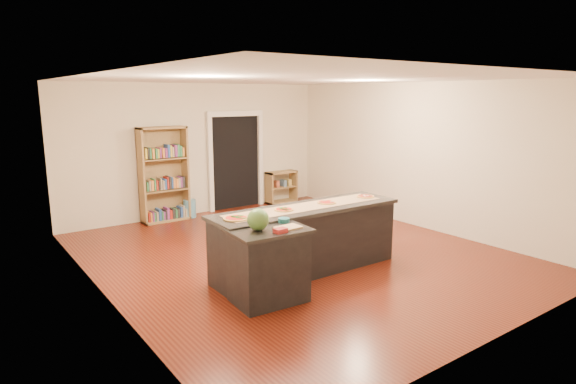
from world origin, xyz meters
TOP-DOWN VIEW (x-y plane):
  - room at (0.00, 0.00)m, footprint 6.00×7.00m
  - doorway at (0.90, 3.46)m, footprint 1.40×0.09m
  - kitchen_island at (-0.33, -0.72)m, footprint 2.94×0.80m
  - side_counter at (-1.37, -1.28)m, footprint 0.95×0.70m
  - bookshelf at (-0.88, 3.28)m, footprint 0.97×0.34m
  - low_shelf at (2.05, 3.29)m, footprint 0.76×0.33m
  - waste_bin at (-0.37, 3.25)m, footprint 0.26×0.26m
  - kraft_paper at (-0.33, -0.70)m, footprint 2.56×0.50m
  - watermelon at (-1.51, -1.26)m, footprint 0.27×0.27m
  - cutting_board at (-1.17, -1.41)m, footprint 0.32×0.22m
  - package_red at (-1.35, -1.51)m, footprint 0.16×0.12m
  - package_teal at (-1.04, -1.14)m, footprint 0.15×0.15m
  - pizza_a at (-1.51, -0.73)m, footprint 0.32×0.32m
  - pizza_b at (-0.73, -0.70)m, footprint 0.28×0.28m
  - pizza_c at (0.06, -0.70)m, footprint 0.29×0.29m
  - pizza_d at (0.84, -0.73)m, footprint 0.28×0.28m

SIDE VIEW (x-z plane):
  - waste_bin at x=-0.37m, z-range 0.00..0.38m
  - low_shelf at x=2.05m, z-range 0.00..0.76m
  - side_counter at x=-1.37m, z-range 0.00..0.95m
  - kitchen_island at x=-0.33m, z-range 0.00..0.97m
  - cutting_board at x=-1.17m, z-range 0.94..0.96m
  - bookshelf at x=-0.88m, z-range 0.00..1.94m
  - package_red at x=-1.35m, z-range 0.94..1.00m
  - kraft_paper at x=-0.33m, z-range 0.97..0.97m
  - package_teal at x=-1.04m, z-range 0.94..1.00m
  - pizza_b at x=-0.73m, z-range 0.97..0.99m
  - pizza_d at x=0.84m, z-range 0.97..0.99m
  - pizza_a at x=-1.51m, z-range 0.97..0.99m
  - pizza_c at x=0.06m, z-range 0.97..0.99m
  - watermelon at x=-1.51m, z-range 0.94..1.21m
  - doorway at x=0.90m, z-range 0.10..2.31m
  - room at x=0.00m, z-range 0.00..2.80m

